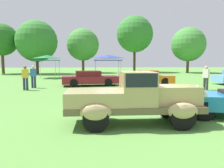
{
  "coord_description": "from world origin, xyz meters",
  "views": [
    {
      "loc": [
        -1.7,
        -7.27,
        2.05
      ],
      "look_at": [
        -1.14,
        2.83,
        0.97
      ],
      "focal_mm": 35.26,
      "sensor_mm": 36.0,
      "label": 1
    }
  ],
  "objects_px": {
    "canopy_tent_left_field": "(47,58)",
    "canopy_tent_center_field": "(108,57)",
    "feature_pickup_truck": "(135,98)",
    "spectator_near_truck": "(25,77)",
    "show_car_orange": "(149,78)",
    "spectator_between_cars": "(206,77)",
    "show_car_burgundy": "(90,78)",
    "spectator_by_row": "(33,76)"
  },
  "relations": [
    {
      "from": "canopy_tent_left_field",
      "to": "canopy_tent_center_field",
      "type": "distance_m",
      "value": 7.31
    },
    {
      "from": "canopy_tent_left_field",
      "to": "canopy_tent_center_field",
      "type": "height_order",
      "value": "same"
    },
    {
      "from": "feature_pickup_truck",
      "to": "canopy_tent_center_field",
      "type": "bearing_deg",
      "value": 90.74
    },
    {
      "from": "spectator_near_truck",
      "to": "show_car_orange",
      "type": "bearing_deg",
      "value": 19.04
    },
    {
      "from": "feature_pickup_truck",
      "to": "spectator_between_cars",
      "type": "relative_size",
      "value": 2.6
    },
    {
      "from": "feature_pickup_truck",
      "to": "show_car_burgundy",
      "type": "xyz_separation_m",
      "value": [
        -1.93,
        11.11,
        -0.27
      ]
    },
    {
      "from": "show_car_burgundy",
      "to": "spectator_between_cars",
      "type": "xyz_separation_m",
      "value": [
        8.21,
        -3.18,
        0.31
      ]
    },
    {
      "from": "spectator_between_cars",
      "to": "canopy_tent_left_field",
      "type": "height_order",
      "value": "canopy_tent_left_field"
    },
    {
      "from": "show_car_burgundy",
      "to": "canopy_tent_left_field",
      "type": "relative_size",
      "value": 1.75
    },
    {
      "from": "spectator_by_row",
      "to": "canopy_tent_left_field",
      "type": "relative_size",
      "value": 0.62
    },
    {
      "from": "spectator_near_truck",
      "to": "canopy_tent_center_field",
      "type": "relative_size",
      "value": 0.56
    },
    {
      "from": "feature_pickup_truck",
      "to": "canopy_tent_left_field",
      "type": "xyz_separation_m",
      "value": [
        -7.31,
        19.54,
        1.56
      ]
    },
    {
      "from": "feature_pickup_truck",
      "to": "spectator_between_cars",
      "type": "distance_m",
      "value": 10.12
    },
    {
      "from": "spectator_near_truck",
      "to": "spectator_by_row",
      "type": "bearing_deg",
      "value": 82.26
    },
    {
      "from": "show_car_orange",
      "to": "canopy_tent_left_field",
      "type": "xyz_separation_m",
      "value": [
        -10.47,
        7.72,
        1.82
      ]
    },
    {
      "from": "show_car_orange",
      "to": "spectator_by_row",
      "type": "xyz_separation_m",
      "value": [
        -9.26,
        -1.98,
        0.31
      ]
    },
    {
      "from": "spectator_between_cars",
      "to": "canopy_tent_left_field",
      "type": "relative_size",
      "value": 0.62
    },
    {
      "from": "show_car_orange",
      "to": "canopy_tent_left_field",
      "type": "height_order",
      "value": "canopy_tent_left_field"
    },
    {
      "from": "spectator_between_cars",
      "to": "canopy_tent_center_field",
      "type": "distance_m",
      "value": 11.86
    },
    {
      "from": "show_car_burgundy",
      "to": "canopy_tent_left_field",
      "type": "bearing_deg",
      "value": 122.52
    },
    {
      "from": "canopy_tent_center_field",
      "to": "spectator_between_cars",
      "type": "bearing_deg",
      "value": -56.41
    },
    {
      "from": "show_car_orange",
      "to": "canopy_tent_left_field",
      "type": "distance_m",
      "value": 13.14
    },
    {
      "from": "spectator_between_cars",
      "to": "canopy_tent_center_field",
      "type": "bearing_deg",
      "value": 123.59
    },
    {
      "from": "show_car_orange",
      "to": "spectator_between_cars",
      "type": "bearing_deg",
      "value": -51.3
    },
    {
      "from": "feature_pickup_truck",
      "to": "show_car_orange",
      "type": "relative_size",
      "value": 1.01
    },
    {
      "from": "feature_pickup_truck",
      "to": "spectator_by_row",
      "type": "bearing_deg",
      "value": 121.77
    },
    {
      "from": "canopy_tent_left_field",
      "to": "canopy_tent_center_field",
      "type": "relative_size",
      "value": 0.9
    },
    {
      "from": "show_car_orange",
      "to": "spectator_near_truck",
      "type": "xyz_separation_m",
      "value": [
        -9.44,
        -3.26,
        0.31
      ]
    },
    {
      "from": "canopy_tent_left_field",
      "to": "spectator_by_row",
      "type": "bearing_deg",
      "value": -82.89
    },
    {
      "from": "spectator_by_row",
      "to": "spectator_near_truck",
      "type": "bearing_deg",
      "value": -97.74
    },
    {
      "from": "feature_pickup_truck",
      "to": "spectator_near_truck",
      "type": "distance_m",
      "value": 10.62
    },
    {
      "from": "show_car_burgundy",
      "to": "canopy_tent_center_field",
      "type": "relative_size",
      "value": 1.56
    },
    {
      "from": "canopy_tent_left_field",
      "to": "show_car_burgundy",
      "type": "bearing_deg",
      "value": -57.48
    },
    {
      "from": "feature_pickup_truck",
      "to": "canopy_tent_center_field",
      "type": "relative_size",
      "value": 1.45
    },
    {
      "from": "feature_pickup_truck",
      "to": "spectator_by_row",
      "type": "height_order",
      "value": "feature_pickup_truck"
    },
    {
      "from": "spectator_near_truck",
      "to": "spectator_by_row",
      "type": "distance_m",
      "value": 1.29
    },
    {
      "from": "show_car_orange",
      "to": "spectator_between_cars",
      "type": "distance_m",
      "value": 4.99
    },
    {
      "from": "show_car_burgundy",
      "to": "show_car_orange",
      "type": "height_order",
      "value": "same"
    },
    {
      "from": "feature_pickup_truck",
      "to": "show_car_burgundy",
      "type": "distance_m",
      "value": 11.28
    },
    {
      "from": "spectator_between_cars",
      "to": "canopy_tent_left_field",
      "type": "bearing_deg",
      "value": 139.49
    },
    {
      "from": "spectator_near_truck",
      "to": "canopy_tent_left_field",
      "type": "xyz_separation_m",
      "value": [
        -1.03,
        10.98,
        1.51
      ]
    },
    {
      "from": "spectator_near_truck",
      "to": "spectator_by_row",
      "type": "relative_size",
      "value": 1.0
    }
  ]
}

